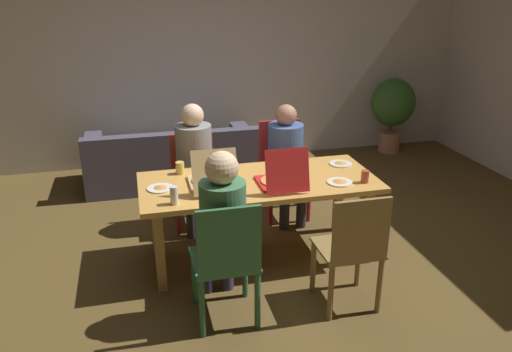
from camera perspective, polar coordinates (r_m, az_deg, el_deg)
ground_plane at (r=4.59m, az=0.30°, el=-9.02°), size 20.00×20.00×0.00m
back_wall at (r=6.74m, az=-5.63°, el=13.32°), size 7.10×0.12×2.78m
dining_table at (r=4.30m, az=0.32°, el=-1.50°), size 2.00×0.88×0.74m
chair_0 at (r=5.06m, az=-7.02°, el=0.32°), size 0.45×0.41×0.90m
person_0 at (r=4.87m, az=-6.93°, el=2.20°), size 0.35×0.49×1.24m
chair_1 at (r=3.52m, az=-3.35°, el=-9.44°), size 0.45×0.46×0.97m
person_1 at (r=3.55m, az=-3.90°, el=-5.02°), size 0.32×0.55×1.28m
chair_2 at (r=5.23m, az=2.97°, el=1.35°), size 0.46×0.45×0.97m
person_2 at (r=5.04m, az=3.50°, el=2.61°), size 0.35×0.52×1.18m
chair_3 at (r=3.73m, az=10.88°, el=-7.97°), size 0.44×0.42×0.94m
pizza_box_0 at (r=4.14m, az=2.83°, el=-0.41°), size 0.35×0.44×0.36m
pizza_box_1 at (r=4.16m, az=-5.06°, el=-0.42°), size 0.36×0.49×0.36m
plate_0 at (r=4.26m, az=9.42°, el=-0.64°), size 0.21×0.21×0.03m
plate_1 at (r=4.16m, az=-10.74°, el=-1.32°), size 0.21×0.21×0.03m
plate_2 at (r=4.69m, az=9.52°, el=1.42°), size 0.20×0.20×0.03m
drinking_glass_0 at (r=3.84m, az=-9.23°, el=-2.17°), size 0.06×0.06×0.14m
drinking_glass_1 at (r=4.44m, az=-8.57°, el=0.91°), size 0.07×0.07×0.11m
drinking_glass_2 at (r=4.50m, az=-3.05°, el=1.65°), size 0.08×0.08×0.14m
drinking_glass_3 at (r=4.30m, az=12.19°, el=-0.05°), size 0.07×0.07×0.11m
couch at (r=6.19m, az=-9.43°, el=1.62°), size 2.01×0.90×0.71m
potted_plant at (r=7.36m, az=15.19°, el=7.60°), size 0.60×0.60×1.05m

